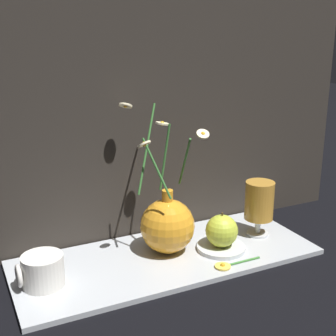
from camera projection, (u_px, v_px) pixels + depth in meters
name	position (u px, v px, depth m)	size (l,w,h in m)	color
ground_plane	(167.00, 260.00, 1.10)	(6.00, 6.00, 0.00)	black
shelf	(167.00, 257.00, 1.10)	(0.71, 0.28, 0.01)	#B2B7BC
backdrop_wall	(137.00, 17.00, 1.08)	(1.21, 0.02, 1.10)	#2D2823
vase_with_flowers	(167.00, 224.00, 1.10)	(0.19, 0.16, 0.35)	orange
yellow_mug	(42.00, 271.00, 0.96)	(0.10, 0.09, 0.07)	silver
tea_glass	(260.00, 203.00, 1.18)	(0.07, 0.07, 0.14)	silver
saucer_plate	(221.00, 247.00, 1.13)	(0.12, 0.12, 0.01)	silver
orange_fruit	(222.00, 231.00, 1.12)	(0.08, 0.08, 0.09)	#B7C638
loose_daisy	(228.00, 265.00, 1.05)	(0.12, 0.04, 0.01)	#3D7A33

